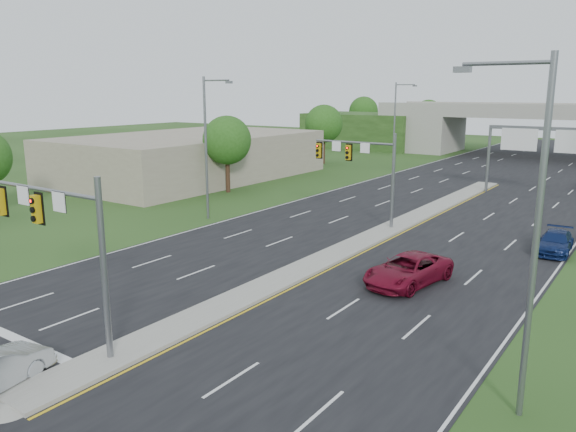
{
  "coord_description": "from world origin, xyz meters",
  "views": [
    {
      "loc": [
        16.56,
        -12.15,
        9.92
      ],
      "look_at": [
        -1.12,
        13.34,
        3.0
      ],
      "focal_mm": 35.0,
      "sensor_mm": 36.0,
      "label": 1
    }
  ],
  "objects_px": {
    "overpass": "(546,134)",
    "car_far_a": "(408,270)",
    "signal_mast_far": "(365,163)",
    "sign_gantry": "(550,142)",
    "car_far_b": "(555,242)",
    "signal_mast_near": "(62,231)"
  },
  "relations": [
    {
      "from": "signal_mast_far",
      "to": "car_far_a",
      "type": "xyz_separation_m",
      "value": [
        8.04,
        -10.51,
        -3.93
      ]
    },
    {
      "from": "overpass",
      "to": "car_far_a",
      "type": "relative_size",
      "value": 14.29
    },
    {
      "from": "signal_mast_near",
      "to": "signal_mast_far",
      "type": "height_order",
      "value": "same"
    },
    {
      "from": "sign_gantry",
      "to": "overpass",
      "type": "xyz_separation_m",
      "value": [
        -6.68,
        35.08,
        -1.69
      ]
    },
    {
      "from": "signal_mast_far",
      "to": "car_far_a",
      "type": "bearing_deg",
      "value": -52.59
    },
    {
      "from": "sign_gantry",
      "to": "overpass",
      "type": "height_order",
      "value": "overpass"
    },
    {
      "from": "signal_mast_near",
      "to": "car_far_a",
      "type": "relative_size",
      "value": 1.25
    },
    {
      "from": "signal_mast_near",
      "to": "signal_mast_far",
      "type": "xyz_separation_m",
      "value": [
        0.0,
        25.0,
        0.0
      ]
    },
    {
      "from": "signal_mast_near",
      "to": "sign_gantry",
      "type": "bearing_deg",
      "value": 78.75
    },
    {
      "from": "signal_mast_far",
      "to": "car_far_b",
      "type": "relative_size",
      "value": 1.53
    },
    {
      "from": "sign_gantry",
      "to": "overpass",
      "type": "distance_m",
      "value": 35.75
    },
    {
      "from": "sign_gantry",
      "to": "overpass",
      "type": "relative_size",
      "value": 0.14
    },
    {
      "from": "signal_mast_near",
      "to": "overpass",
      "type": "xyz_separation_m",
      "value": [
        2.26,
        80.07,
        -1.17
      ]
    },
    {
      "from": "overpass",
      "to": "car_far_a",
      "type": "xyz_separation_m",
      "value": [
        5.77,
        -65.58,
        -2.76
      ]
    },
    {
      "from": "signal_mast_far",
      "to": "sign_gantry",
      "type": "height_order",
      "value": "signal_mast_far"
    },
    {
      "from": "sign_gantry",
      "to": "overpass",
      "type": "bearing_deg",
      "value": 100.79
    },
    {
      "from": "sign_gantry",
      "to": "car_far_a",
      "type": "relative_size",
      "value": 2.07
    },
    {
      "from": "overpass",
      "to": "sign_gantry",
      "type": "bearing_deg",
      "value": -79.21
    },
    {
      "from": "signal_mast_near",
      "to": "car_far_b",
      "type": "relative_size",
      "value": 1.53
    },
    {
      "from": "car_far_b",
      "to": "overpass",
      "type": "bearing_deg",
      "value": 98.13
    },
    {
      "from": "overpass",
      "to": "car_far_b",
      "type": "bearing_deg",
      "value": -78.64
    },
    {
      "from": "signal_mast_near",
      "to": "signal_mast_far",
      "type": "distance_m",
      "value": 25.0
    }
  ]
}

